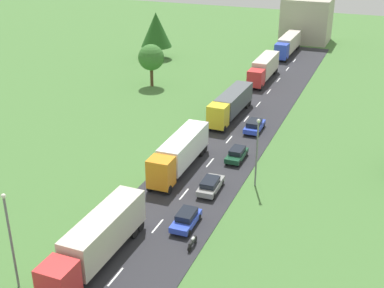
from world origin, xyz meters
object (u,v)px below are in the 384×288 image
at_px(truck_third, 231,103).
at_px(car_second, 186,219).
at_px(tree_birch, 151,58).
at_px(tree_elm, 156,30).
at_px(truck_fifth, 288,44).
at_px(lamppost_lead, 10,237).
at_px(car_fifth, 254,126).
at_px(motorcycle_courier, 192,242).
at_px(truck_lead, 97,239).
at_px(car_fourth, 237,154).
at_px(lamppost_second, 257,149).
at_px(car_third, 210,185).
at_px(truck_second, 180,152).
at_px(distant_building, 307,20).
at_px(truck_fourth, 264,68).

distance_m(truck_third, car_second, 28.42).
xyz_separation_m(tree_birch, tree_elm, (-6.89, 16.50, 0.88)).
height_order(truck_fifth, lamppost_lead, lamppost_lead).
relative_size(car_fifth, tree_birch, 0.65).
relative_size(truck_third, motorcycle_courier, 6.57).
distance_m(truck_lead, truck_third, 35.49).
relative_size(truck_lead, car_fourth, 3.13).
xyz_separation_m(truck_lead, lamppost_second, (8.48, 17.37, 2.03)).
bearing_deg(tree_birch, truck_third, -28.51).
bearing_deg(truck_third, truck_lead, -89.93).
distance_m(car_third, tree_birch, 37.06).
bearing_deg(car_fourth, car_second, -90.72).
height_order(truck_second, car_fifth, truck_second).
xyz_separation_m(car_fourth, motorcycle_courier, (1.55, -17.83, -0.26)).
relative_size(car_fifth, distant_building, 0.44).
bearing_deg(tree_birch, distant_building, 67.40).
distance_m(lamppost_lead, tree_elm, 68.82).
relative_size(car_third, lamppost_second, 0.58).
distance_m(motorcycle_courier, tree_birch, 46.22).
height_order(car_third, lamppost_lead, lamppost_lead).
distance_m(truck_fourth, motorcycle_courier, 50.30).
xyz_separation_m(truck_second, motorcycle_courier, (6.75, -13.22, -1.63)).
distance_m(truck_lead, truck_fifth, 73.63).
relative_size(car_third, distant_building, 0.43).
height_order(truck_fifth, car_fourth, truck_fifth).
height_order(car_fifth, lamppost_second, lamppost_second).
bearing_deg(truck_second, truck_fourth, 89.80).
bearing_deg(car_second, lamppost_lead, -125.19).
height_order(truck_second, lamppost_second, lamppost_second).
bearing_deg(truck_third, tree_birch, 151.49).
relative_size(car_third, car_fourth, 1.08).
relative_size(car_fifth, lamppost_lead, 0.55).
xyz_separation_m(truck_second, truck_fourth, (0.13, 36.62, 0.02)).
relative_size(car_second, motorcycle_courier, 2.09).
relative_size(truck_lead, car_second, 3.12).
relative_size(lamppost_lead, distant_building, 0.80).
bearing_deg(distant_building, truck_fifth, -94.75).
height_order(truck_fourth, car_fifth, truck_fourth).
relative_size(truck_lead, car_third, 2.88).
bearing_deg(car_third, tree_elm, 121.06).
height_order(truck_lead, car_third, truck_lead).
bearing_deg(truck_lead, car_second, 58.02).
height_order(truck_lead, car_second, truck_lead).
xyz_separation_m(truck_fifth, tree_elm, (-23.44, -12.62, 3.48)).
bearing_deg(truck_lead, truck_fourth, 90.21).
bearing_deg(tree_birch, truck_fourth, 31.32).
xyz_separation_m(truck_fifth, distant_building, (1.10, 13.29, 2.52)).
bearing_deg(truck_third, lamppost_second, -64.80).
distance_m(tree_elm, distant_building, 35.70).
relative_size(car_fourth, motorcycle_courier, 2.08).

